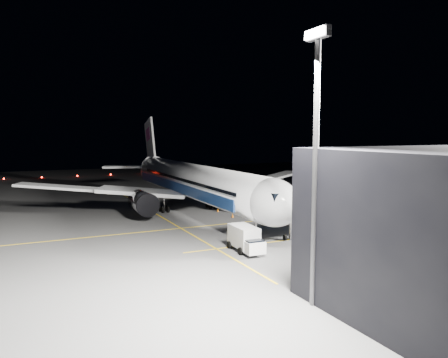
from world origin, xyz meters
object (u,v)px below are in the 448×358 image
service_truck (246,239)px  safety_cone_b (218,210)px  safety_cone_a (232,215)px  safety_cone_c (253,211)px  airliner (192,181)px  baggage_tug (301,203)px  jet_bridge (377,196)px  floodlight_mast_south (316,144)px

service_truck → safety_cone_b: 25.23m
safety_cone_a → safety_cone_b: size_ratio=1.11×
service_truck → safety_cone_c: bearing=151.0°
airliner → baggage_tug: size_ratio=28.28×
jet_bridge → safety_cone_c: jet_bridge is taller
baggage_tug → jet_bridge: bearing=0.1°
safety_cone_a → safety_cone_c: 5.56m
service_truck → safety_cone_c: size_ratio=10.08×
baggage_tug → service_truck: bearing=-41.2°
service_truck → jet_bridge: bearing=98.5°
airliner → jet_bridge: size_ratio=1.79×
airliner → safety_cone_a: airliner is taller
safety_cone_c → safety_cone_a: bearing=-64.0°
floodlight_mast_south → safety_cone_a: size_ratio=33.18×
floodlight_mast_south → baggage_tug: 47.28m
floodlight_mast_south → baggage_tug: size_ratio=9.52×
service_truck → airliner: bearing=174.0°
jet_bridge → safety_cone_c: size_ratio=61.91×
floodlight_mast_south → service_truck: (-15.49, 2.48, -10.86)m
safety_cone_a → jet_bridge: bearing=41.3°
safety_cone_b → safety_cone_c: bearing=58.2°
service_truck → baggage_tug: 32.31m
floodlight_mast_south → airliner: bearing=171.7°
floodlight_mast_south → safety_cone_c: bearing=157.6°
jet_bridge → safety_cone_a: (-16.00, -14.06, -4.27)m
safety_cone_b → baggage_tug: bearing=84.1°
service_truck → baggage_tug: service_truck is taller
baggage_tug → safety_cone_b: 15.81m
floodlight_mast_south → safety_cone_b: 42.53m
jet_bridge → floodlight_mast_south: 31.05m
airliner → floodlight_mast_south: 42.13m
jet_bridge → safety_cone_a: jet_bridge is taller
airliner → floodlight_mast_south: (41.08, -6.01, 7.21)m
safety_cone_b → safety_cone_a: bearing=0.0°
floodlight_mast_south → jet_bridge: bearing=126.8°
floodlight_mast_south → safety_cone_a: (-34.00, 10.01, -12.06)m
jet_bridge → floodlight_mast_south: (18.00, -24.07, 7.79)m
floodlight_mast_south → baggage_tug: floodlight_mast_south is taller
service_truck → safety_cone_a: size_ratio=8.98×
safety_cone_c → baggage_tug: bearing=97.8°
safety_cone_b → safety_cone_c: (3.09, 4.99, -0.00)m
safety_cone_c → service_truck: bearing=-30.9°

